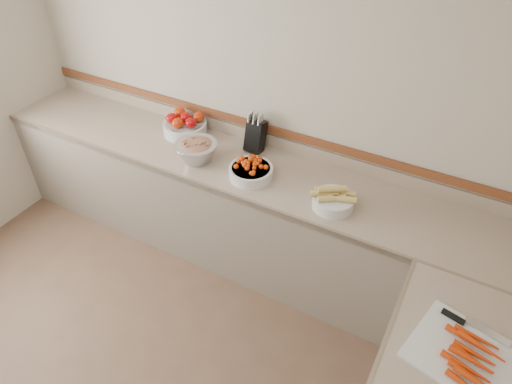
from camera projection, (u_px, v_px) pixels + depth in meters
The scene contains 8 objects.
back_wall at pixel (257, 94), 3.24m from camera, with size 4.00×4.00×0.00m, color #ADA38F.
counter_back at pixel (237, 209), 3.56m from camera, with size 4.00×0.65×1.08m.
knife_block at pixel (255, 135), 3.33m from camera, with size 0.14×0.16×0.31m.
tomato_bowl at pixel (185, 125), 3.55m from camera, with size 0.34×0.34×0.17m.
cherry_tomato_bowl at pixel (251, 170), 3.11m from camera, with size 0.30×0.30×0.17m.
corn_bowl at pixel (333, 200), 2.87m from camera, with size 0.29×0.27×0.16m.
rhubarb_bowl at pixel (197, 150), 3.24m from camera, with size 0.30×0.30×0.17m.
cutting_board at pixel (471, 359), 2.06m from camera, with size 0.60×0.52×0.08m.
Camera 1 is at (1.41, -0.59, 2.81)m, focal length 32.00 mm.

